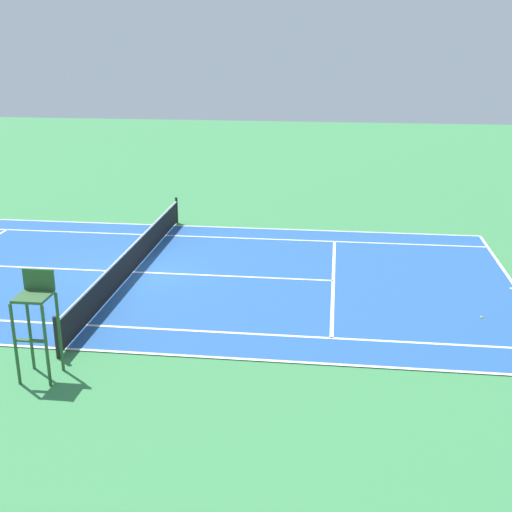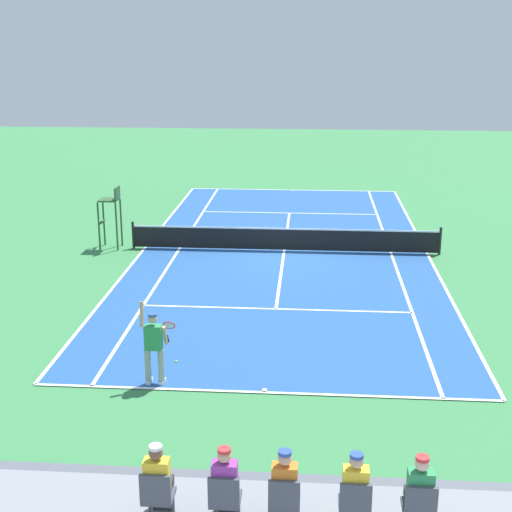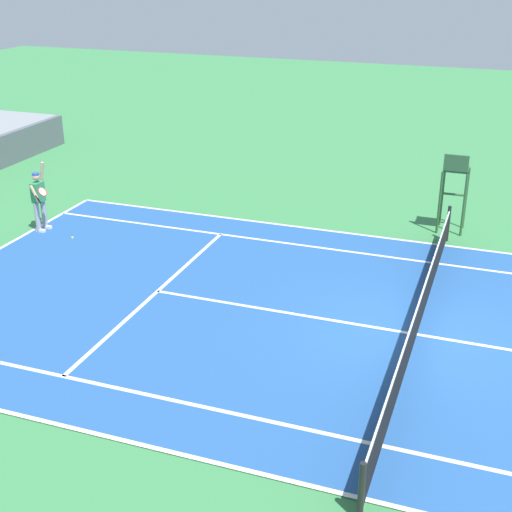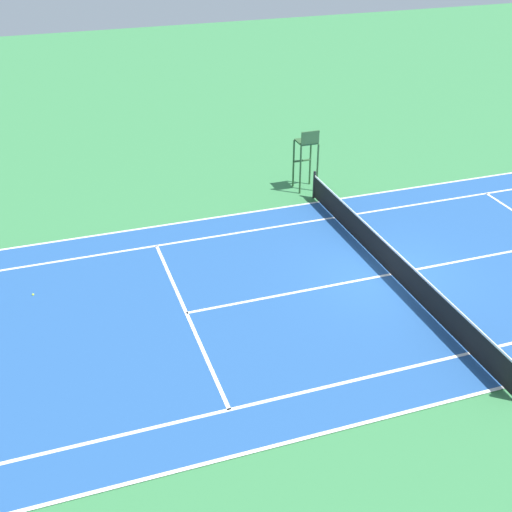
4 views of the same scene
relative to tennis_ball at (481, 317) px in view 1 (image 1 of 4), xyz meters
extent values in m
plane|color=#387F47|center=(-2.35, -10.40, -0.03)|extent=(80.00, 80.00, 0.00)
cube|color=#235193|center=(-2.35, -10.40, -0.02)|extent=(10.98, 23.78, 0.02)
cube|color=white|center=(-7.84, -10.40, -0.01)|extent=(0.10, 23.78, 0.01)
cube|color=white|center=(3.14, -10.40, -0.01)|extent=(0.10, 23.78, 0.01)
cube|color=white|center=(-6.46, -10.40, -0.01)|extent=(0.10, 23.78, 0.01)
cube|color=white|center=(1.76, -10.40, -0.01)|extent=(0.10, 23.78, 0.01)
cube|color=white|center=(-2.35, -4.00, -0.01)|extent=(8.22, 0.10, 0.01)
cube|color=white|center=(-2.35, -10.40, -0.01)|extent=(0.10, 12.80, 0.01)
cylinder|color=black|center=(-8.29, -10.40, 0.50)|extent=(0.10, 0.10, 1.07)
cylinder|color=black|center=(3.59, -10.40, 0.50)|extent=(0.10, 0.10, 1.07)
cube|color=black|center=(-2.35, -10.40, 0.45)|extent=(11.78, 0.02, 0.84)
cube|color=white|center=(-2.35, -10.40, 0.87)|extent=(11.78, 0.03, 0.06)
sphere|color=#D1E533|center=(0.00, 0.00, 0.00)|extent=(0.07, 0.07, 0.07)
cylinder|color=#2D562D|center=(4.84, -10.05, 0.92)|extent=(0.07, 0.07, 1.90)
cylinder|color=#2D562D|center=(4.84, -10.75, 0.92)|extent=(0.07, 0.07, 1.90)
cylinder|color=#2D562D|center=(4.14, -10.05, 0.92)|extent=(0.07, 0.07, 1.90)
cylinder|color=#2D562D|center=(4.14, -10.75, 0.92)|extent=(0.07, 0.07, 1.90)
cube|color=#2D562D|center=(4.49, -10.40, 1.90)|extent=(0.70, 0.70, 0.06)
cube|color=#2D562D|center=(4.14, -10.40, 2.17)|extent=(0.06, 0.70, 0.48)
cube|color=#2D562D|center=(4.81, -10.40, 1.01)|extent=(0.10, 0.70, 0.04)
camera|label=1|loc=(16.78, -4.06, 7.19)|focal=45.84mm
camera|label=2|loc=(-3.32, 16.84, 7.90)|focal=51.25mm
camera|label=3|loc=(-16.62, -11.76, 7.86)|focal=50.32mm
camera|label=4|loc=(-17.64, -0.81, 10.69)|focal=47.24mm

